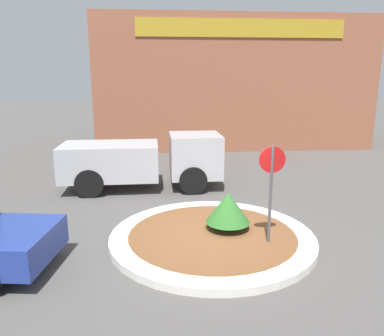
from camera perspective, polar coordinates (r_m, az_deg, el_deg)
The scene contains 6 objects.
ground_plane at distance 9.43m, azimuth 3.07°, elevation -10.96°, with size 120.00×120.00×0.00m, color #514F4C.
traffic_island at distance 9.40m, azimuth 3.08°, elevation -10.47°, with size 5.02×5.02×0.18m.
stop_sign at distance 8.63m, azimuth 11.99°, elevation -1.87°, with size 0.60×0.07×2.46m.
island_shrub at distance 9.46m, azimuth 5.51°, elevation -6.02°, with size 1.12×1.12×0.96m.
utility_truck at distance 13.53m, azimuth -7.39°, elevation 1.30°, with size 5.66×2.16×1.95m.
storefront_building at distance 23.11m, azimuth 5.72°, elevation 12.70°, with size 15.25×6.07×7.18m.
Camera 1 is at (-1.21, -8.50, 3.91)m, focal length 35.00 mm.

